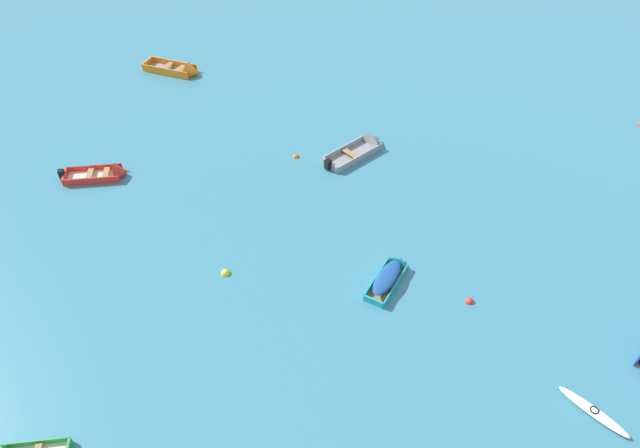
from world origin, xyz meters
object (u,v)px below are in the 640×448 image
rowboat_turquoise_distant_center (391,273)px  kayak_white_midfield_right (593,412)px  rowboat_orange_far_right (182,71)px  mooring_buoy_midfield (469,302)px  mooring_buoy_central (296,157)px  rowboat_red_back_row_right (107,174)px  mooring_buoy_between_boats_left (225,273)px  rowboat_grey_foreground_center (365,147)px

rowboat_turquoise_distant_center → kayak_white_midfield_right: 9.64m
rowboat_orange_far_right → kayak_white_midfield_right: 32.56m
mooring_buoy_midfield → mooring_buoy_central: size_ratio=1.10×
rowboat_red_back_row_right → rowboat_turquoise_distant_center: (15.09, -7.10, 0.07)m
kayak_white_midfield_right → mooring_buoy_midfield: bearing=125.0°
rowboat_orange_far_right → mooring_buoy_central: rowboat_orange_far_right is taller
mooring_buoy_between_boats_left → mooring_buoy_central: (2.77, 9.09, 0.00)m
mooring_buoy_central → rowboat_orange_far_right: bearing=131.2°
rowboat_orange_far_right → kayak_white_midfield_right: rowboat_orange_far_right is taller
rowboat_grey_foreground_center → kayak_white_midfield_right: bearing=-64.7°
rowboat_red_back_row_right → rowboat_grey_foreground_center: size_ratio=0.97×
mooring_buoy_central → rowboat_turquoise_distant_center: bearing=-62.3°
kayak_white_midfield_right → rowboat_red_back_row_right: bearing=148.2°
rowboat_red_back_row_right → rowboat_grey_foreground_center: 14.56m
mooring_buoy_between_boats_left → mooring_buoy_central: bearing=73.1°
rowboat_grey_foreground_center → rowboat_red_back_row_right: bearing=-168.5°
rowboat_grey_foreground_center → mooring_buoy_central: 4.08m
mooring_buoy_central → kayak_white_midfield_right: bearing=-53.1°
mooring_buoy_between_boats_left → mooring_buoy_midfield: bearing=-7.5°
rowboat_red_back_row_right → kayak_white_midfield_right: size_ratio=1.59×
mooring_buoy_midfield → mooring_buoy_central: (-8.16, 10.52, 0.00)m
rowboat_turquoise_distant_center → mooring_buoy_between_boats_left: (-7.58, 0.07, -0.27)m
rowboat_orange_far_right → mooring_buoy_midfield: bearing=-50.5°
rowboat_turquoise_distant_center → kayak_white_midfield_right: bearing=-43.2°
rowboat_red_back_row_right → rowboat_orange_far_right: 11.88m
rowboat_red_back_row_right → rowboat_orange_far_right: bearing=81.4°
rowboat_grey_foreground_center → mooring_buoy_midfield: bearing=-69.8°
mooring_buoy_midfield → kayak_white_midfield_right: bearing=-55.0°
rowboat_orange_far_right → rowboat_turquoise_distant_center: (13.30, -18.84, 0.04)m
rowboat_red_back_row_right → mooring_buoy_midfield: rowboat_red_back_row_right is taller
rowboat_orange_far_right → mooring_buoy_between_boats_left: 19.63m
mooring_buoy_between_boats_left → mooring_buoy_central: 9.50m
rowboat_orange_far_right → kayak_white_midfield_right: size_ratio=1.86×
rowboat_turquoise_distant_center → mooring_buoy_central: rowboat_turquoise_distant_center is taller
rowboat_orange_far_right → mooring_buoy_central: bearing=-48.8°
rowboat_orange_far_right → mooring_buoy_between_boats_left: (5.72, -18.78, -0.23)m
kayak_white_midfield_right → mooring_buoy_between_boats_left: size_ratio=5.57×
rowboat_orange_far_right → rowboat_grey_foreground_center: 15.30m
rowboat_turquoise_distant_center → rowboat_grey_foreground_center: 10.03m
kayak_white_midfield_right → mooring_buoy_central: bearing=126.9°
rowboat_red_back_row_right → rowboat_turquoise_distant_center: 16.67m
rowboat_orange_far_right → rowboat_grey_foreground_center: (12.48, -8.85, -0.04)m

